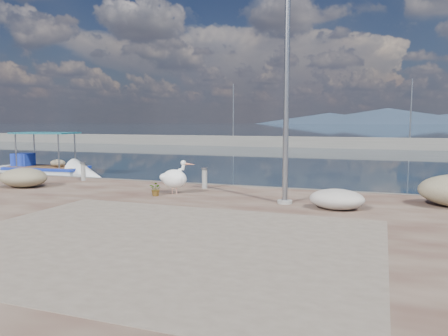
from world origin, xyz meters
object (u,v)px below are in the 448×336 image
pelican (175,178)px  lamp_post (287,93)px  boat_left (46,173)px  bollard_near (205,177)px

pelican → lamp_post: size_ratio=0.17×
boat_left → lamp_post: 15.71m
pelican → lamp_post: bearing=-19.7°
boat_left → lamp_post: (14.20, -5.68, 3.58)m
boat_left → lamp_post: size_ratio=0.85×
bollard_near → pelican: bearing=-107.6°
pelican → lamp_post: (3.90, -0.41, 2.75)m
lamp_post → bollard_near: size_ratio=9.09×
boat_left → bollard_near: bearing=-25.0°
lamp_post → bollard_near: 4.86m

